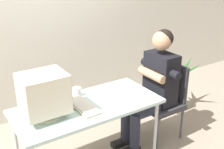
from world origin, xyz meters
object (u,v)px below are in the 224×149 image
at_px(person_seated, 154,83).
at_px(keyboard, 82,106).
at_px(desk_mug, 77,92).
at_px(potted_plant, 178,88).
at_px(crt_monitor, 44,94).
at_px(office_chair, 165,97).
at_px(desk, 88,110).

bearing_deg(person_seated, keyboard, -177.12).
xyz_separation_m(person_seated, desk_mug, (-0.85, 0.20, 0.04)).
height_order(potted_plant, desk_mug, same).
xyz_separation_m(crt_monitor, office_chair, (1.46, 0.03, -0.45)).
distance_m(desk, person_seated, 0.86).
height_order(keyboard, person_seated, person_seated).
bearing_deg(potted_plant, crt_monitor, -169.10).
distance_m(desk, office_chair, 1.06).
bearing_deg(office_chair, keyboard, -177.61).
bearing_deg(potted_plant, desk_mug, -174.20).
relative_size(desk, crt_monitor, 3.47).
bearing_deg(keyboard, office_chair, 2.39).
bearing_deg(person_seated, crt_monitor, -178.65).
bearing_deg(keyboard, desk, 17.51).
height_order(desk, keyboard, keyboard).
bearing_deg(person_seated, desk, -178.29).
bearing_deg(office_chair, desk_mug, 169.02).
relative_size(keyboard, person_seated, 0.33).
bearing_deg(office_chair, person_seated, -180.00).
bearing_deg(office_chair, desk, -178.60).
bearing_deg(potted_plant, desk, -166.63).
height_order(desk, crt_monitor, crt_monitor).
height_order(office_chair, potted_plant, office_chair).
relative_size(crt_monitor, desk_mug, 4.14).
bearing_deg(desk_mug, desk, -91.21).
bearing_deg(crt_monitor, potted_plant, 10.90).
distance_m(desk, potted_plant, 1.75).
xyz_separation_m(desk, desk_mug, (0.00, 0.23, 0.10)).
bearing_deg(desk, potted_plant, 13.37).
relative_size(person_seated, potted_plant, 1.63).
distance_m(keyboard, office_chair, 1.14).
bearing_deg(person_seated, office_chair, 0.00).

